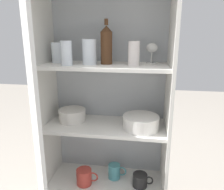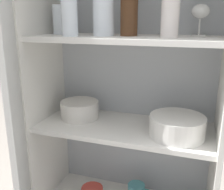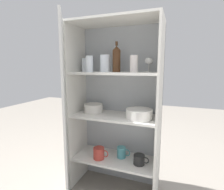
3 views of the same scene
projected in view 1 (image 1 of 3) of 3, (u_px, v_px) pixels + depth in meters
name	position (u px, v px, depth m)	size (l,w,h in m)	color
cupboard_back_panel	(109.00, 110.00, 1.50)	(0.76, 0.02, 1.47)	#B2B7BC
cupboard_side_left	(48.00, 115.00, 1.40)	(0.02, 0.35, 1.47)	white
cupboard_side_right	(167.00, 122.00, 1.29)	(0.02, 0.35, 1.47)	white
shelf_board_lower	(106.00, 181.00, 1.47)	(0.73, 0.31, 0.02)	white
shelf_board_middle	(105.00, 126.00, 1.36)	(0.73, 0.31, 0.02)	white
shelf_board_upper	(105.00, 66.00, 1.26)	(0.73, 0.31, 0.02)	white
cupboard_door	(37.00, 140.00, 1.07)	(0.22, 0.32, 1.47)	silver
tumbler_glass_0	(134.00, 53.00, 1.19)	(0.06, 0.06, 0.13)	silver
tumbler_glass_1	(58.00, 53.00, 1.32)	(0.08, 0.08, 0.12)	white
tumbler_glass_2	(67.00, 53.00, 1.19)	(0.06, 0.06, 0.13)	white
tumbler_glass_3	(89.00, 52.00, 1.24)	(0.08, 0.08, 0.14)	white
wine_glass_0	(152.00, 49.00, 1.28)	(0.07, 0.07, 0.12)	white
wine_bottle	(106.00, 45.00, 1.24)	(0.07, 0.07, 0.25)	#4C2D19
plate_stack_white	(141.00, 122.00, 1.28)	(0.21, 0.21, 0.08)	white
mixing_bowl_large	(72.00, 115.00, 1.40)	(0.17, 0.17, 0.08)	silver
coffee_mug_primary	(140.00, 180.00, 1.39)	(0.13, 0.09, 0.08)	black
coffee_mug_extra_1	(84.00, 177.00, 1.41)	(0.14, 0.10, 0.10)	#BC3D33
coffee_mug_extra_2	(115.00, 171.00, 1.47)	(0.12, 0.08, 0.10)	teal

